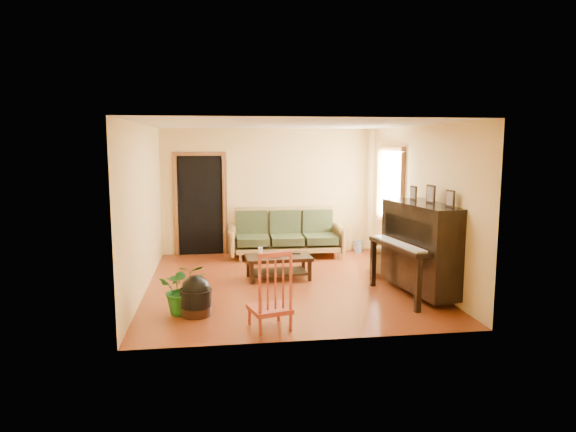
{
  "coord_description": "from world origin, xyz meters",
  "views": [
    {
      "loc": [
        -1.11,
        -8.19,
        2.32
      ],
      "look_at": [
        0.06,
        0.2,
        1.1
      ],
      "focal_mm": 32.0,
      "sensor_mm": 36.0,
      "label": 1
    }
  ],
  "objects": [
    {
      "name": "potted_plant",
      "position": [
        -1.59,
        -1.29,
        0.35
      ],
      "size": [
        0.69,
        0.62,
        0.7
      ],
      "primitive_type": "imported",
      "rotation": [
        0.0,
        0.0,
        0.11
      ],
      "color": "#1A5B1A",
      "rests_on": "floor"
    },
    {
      "name": "window",
      "position": [
        2.21,
        1.3,
        1.5
      ],
      "size": [
        0.12,
        1.36,
        1.46
      ],
      "primitive_type": "cube",
      "color": "white",
      "rests_on": "right_wall"
    },
    {
      "name": "ceramic_crock",
      "position": [
        1.86,
        2.24,
        0.12
      ],
      "size": [
        0.25,
        0.25,
        0.25
      ],
      "primitive_type": "cylinder",
      "rotation": [
        0.0,
        0.0,
        -0.31
      ],
      "color": "#2F438F",
      "rests_on": "floor"
    },
    {
      "name": "footstool",
      "position": [
        -1.42,
        -1.41,
        0.21
      ],
      "size": [
        0.55,
        0.55,
        0.41
      ],
      "primitive_type": "cylinder",
      "rotation": [
        0.0,
        0.0,
        0.32
      ],
      "color": "black",
      "rests_on": "floor"
    },
    {
      "name": "floor",
      "position": [
        0.0,
        0.0,
        0.0
      ],
      "size": [
        5.0,
        5.0,
        0.0
      ],
      "primitive_type": "plane",
      "color": "#60210C",
      "rests_on": "ground"
    },
    {
      "name": "coffee_table",
      "position": [
        -0.09,
        0.3,
        0.2
      ],
      "size": [
        1.13,
        0.66,
        0.4
      ],
      "primitive_type": "cube",
      "rotation": [
        0.0,
        0.0,
        0.06
      ],
      "color": "black",
      "rests_on": "floor"
    },
    {
      "name": "remote",
      "position": [
        0.23,
        0.4,
        0.41
      ],
      "size": [
        0.17,
        0.06,
        0.02
      ],
      "primitive_type": "cube",
      "rotation": [
        0.0,
        0.0,
        -0.12
      ],
      "color": "black",
      "rests_on": "coffee_table"
    },
    {
      "name": "armchair",
      "position": [
        1.91,
        0.34,
        0.43
      ],
      "size": [
        1.04,
        1.07,
        0.87
      ],
      "primitive_type": "cube",
      "rotation": [
        0.0,
        0.0,
        -0.29
      ],
      "color": "olive",
      "rests_on": "floor"
    },
    {
      "name": "candle",
      "position": [
        -0.38,
        0.47,
        0.46
      ],
      "size": [
        0.09,
        0.09,
        0.13
      ],
      "primitive_type": "cylinder",
      "rotation": [
        0.0,
        0.0,
        -0.26
      ],
      "color": "white",
      "rests_on": "coffee_table"
    },
    {
      "name": "book",
      "position": [
        -0.25,
        0.25,
        0.41
      ],
      "size": [
        0.21,
        0.25,
        0.02
      ],
      "primitive_type": "imported",
      "rotation": [
        0.0,
        0.0,
        0.2
      ],
      "color": "maroon",
      "rests_on": "coffee_table"
    },
    {
      "name": "doorway",
      "position": [
        -1.45,
        2.48,
        1.02
      ],
      "size": [
        1.08,
        0.16,
        2.05
      ],
      "primitive_type": "cube",
      "color": "black",
      "rests_on": "floor"
    },
    {
      "name": "red_chair",
      "position": [
        -0.48,
        -2.02,
        0.5
      ],
      "size": [
        0.59,
        0.62,
        1.01
      ],
      "primitive_type": "cube",
      "rotation": [
        0.0,
        0.0,
        0.26
      ],
      "color": "maroon",
      "rests_on": "floor"
    },
    {
      "name": "sofa",
      "position": [
        0.28,
        1.98,
        0.49
      ],
      "size": [
        2.31,
        1.01,
        0.98
      ],
      "primitive_type": "cube",
      "rotation": [
        0.0,
        0.0,
        -0.02
      ],
      "color": "olive",
      "rests_on": "floor"
    },
    {
      "name": "piano",
      "position": [
        2.01,
        -0.94,
        0.71
      ],
      "size": [
        1.18,
        1.73,
        1.42
      ],
      "primitive_type": "cube",
      "rotation": [
        0.0,
        0.0,
        0.16
      ],
      "color": "black",
      "rests_on": "floor"
    },
    {
      "name": "glass_jar",
      "position": [
        -0.05,
        0.28,
        0.43
      ],
      "size": [
        0.13,
        0.13,
        0.07
      ],
      "primitive_type": "cylinder",
      "rotation": [
        0.0,
        0.0,
        -0.42
      ],
      "color": "silver",
      "rests_on": "coffee_table"
    },
    {
      "name": "leaning_frame",
      "position": [
        1.52,
        2.37,
        0.29
      ],
      "size": [
        0.45,
        0.18,
        0.58
      ],
      "primitive_type": "cube",
      "rotation": [
        0.0,
        0.0,
        -0.19
      ],
      "color": "gold",
      "rests_on": "floor"
    }
  ]
}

